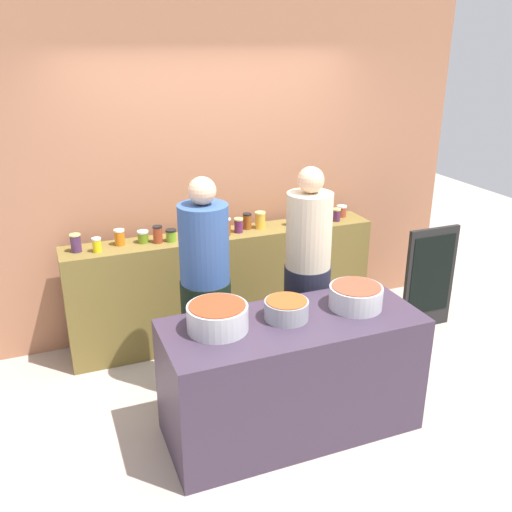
# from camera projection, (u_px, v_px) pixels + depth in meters

# --- Properties ---
(ground) EXTENTS (12.00, 12.00, 0.00)m
(ground) POSITION_uv_depth(u_px,v_px,m) (273.00, 403.00, 4.18)
(ground) COLOR #AC9C8E
(storefront_wall) EXTENTS (4.80, 0.12, 3.00)m
(storefront_wall) POSITION_uv_depth(u_px,v_px,m) (210.00, 165.00, 4.89)
(storefront_wall) COLOR #A3694C
(storefront_wall) RESTS_ON ground
(display_shelf) EXTENTS (2.70, 0.36, 0.98)m
(display_shelf) POSITION_uv_depth(u_px,v_px,m) (225.00, 286.00, 4.96)
(display_shelf) COLOR brown
(display_shelf) RESTS_ON ground
(prep_table) EXTENTS (1.70, 0.70, 0.84)m
(prep_table) POSITION_uv_depth(u_px,v_px,m) (292.00, 376.00, 3.77)
(prep_table) COLOR #372B3D
(prep_table) RESTS_ON ground
(preserve_jar_0) EXTENTS (0.09, 0.09, 0.14)m
(preserve_jar_0) POSITION_uv_depth(u_px,v_px,m) (76.00, 243.00, 4.35)
(preserve_jar_0) COLOR #4A2950
(preserve_jar_0) RESTS_ON display_shelf
(preserve_jar_1) EXTENTS (0.07, 0.07, 0.11)m
(preserve_jar_1) POSITION_uv_depth(u_px,v_px,m) (97.00, 245.00, 4.35)
(preserve_jar_1) COLOR yellow
(preserve_jar_1) RESTS_ON display_shelf
(preserve_jar_2) EXTENTS (0.08, 0.08, 0.13)m
(preserve_jar_2) POSITION_uv_depth(u_px,v_px,m) (120.00, 237.00, 4.49)
(preserve_jar_2) COLOR orange
(preserve_jar_2) RESTS_ON display_shelf
(preserve_jar_3) EXTENTS (0.09, 0.09, 0.10)m
(preserve_jar_3) POSITION_uv_depth(u_px,v_px,m) (143.00, 237.00, 4.55)
(preserve_jar_3) COLOR #5F7F19
(preserve_jar_3) RESTS_ON display_shelf
(preserve_jar_4) EXTENTS (0.08, 0.08, 0.14)m
(preserve_jar_4) POSITION_uv_depth(u_px,v_px,m) (158.00, 234.00, 4.54)
(preserve_jar_4) COLOR #95371E
(preserve_jar_4) RESTS_ON display_shelf
(preserve_jar_5) EXTENTS (0.09, 0.09, 0.10)m
(preserve_jar_5) POSITION_uv_depth(u_px,v_px,m) (171.00, 235.00, 4.57)
(preserve_jar_5) COLOR olive
(preserve_jar_5) RESTS_ON display_shelf
(preserve_jar_6) EXTENTS (0.07, 0.07, 0.15)m
(preserve_jar_6) POSITION_uv_depth(u_px,v_px,m) (204.00, 228.00, 4.68)
(preserve_jar_6) COLOR olive
(preserve_jar_6) RESTS_ON display_shelf
(preserve_jar_7) EXTENTS (0.08, 0.08, 0.14)m
(preserve_jar_7) POSITION_uv_depth(u_px,v_px,m) (226.00, 227.00, 4.71)
(preserve_jar_7) COLOR #8E4215
(preserve_jar_7) RESTS_ON display_shelf
(preserve_jar_8) EXTENTS (0.08, 0.08, 0.12)m
(preserve_jar_8) POSITION_uv_depth(u_px,v_px,m) (239.00, 225.00, 4.78)
(preserve_jar_8) COLOR #5A2153
(preserve_jar_8) RESTS_ON display_shelf
(preserve_jar_9) EXTENTS (0.08, 0.08, 0.14)m
(preserve_jar_9) POSITION_uv_depth(u_px,v_px,m) (247.00, 221.00, 4.86)
(preserve_jar_9) COLOR brown
(preserve_jar_9) RESTS_ON display_shelf
(preserve_jar_10) EXTENTS (0.09, 0.09, 0.15)m
(preserve_jar_10) POSITION_uv_depth(u_px,v_px,m) (260.00, 220.00, 4.88)
(preserve_jar_10) COLOR gold
(preserve_jar_10) RESTS_ON display_shelf
(preserve_jar_11) EXTENTS (0.07, 0.07, 0.10)m
(preserve_jar_11) POSITION_uv_depth(u_px,v_px,m) (291.00, 220.00, 4.96)
(preserve_jar_11) COLOR olive
(preserve_jar_11) RESTS_ON display_shelf
(preserve_jar_12) EXTENTS (0.08, 0.08, 0.13)m
(preserve_jar_12) POSITION_uv_depth(u_px,v_px,m) (305.00, 216.00, 5.01)
(preserve_jar_12) COLOR gold
(preserve_jar_12) RESTS_ON display_shelf
(preserve_jar_13) EXTENTS (0.07, 0.07, 0.10)m
(preserve_jar_13) POSITION_uv_depth(u_px,v_px,m) (316.00, 216.00, 5.08)
(preserve_jar_13) COLOR brown
(preserve_jar_13) RESTS_ON display_shelf
(preserve_jar_14) EXTENTS (0.07, 0.07, 0.12)m
(preserve_jar_14) POSITION_uv_depth(u_px,v_px,m) (337.00, 215.00, 5.08)
(preserve_jar_14) COLOR #4F2347
(preserve_jar_14) RESTS_ON display_shelf
(preserve_jar_15) EXTENTS (0.09, 0.09, 0.10)m
(preserve_jar_15) POSITION_uv_depth(u_px,v_px,m) (342.00, 211.00, 5.21)
(preserve_jar_15) COLOR #993E26
(preserve_jar_15) RESTS_ON display_shelf
(cooking_pot_left) EXTENTS (0.38, 0.38, 0.17)m
(cooking_pot_left) POSITION_uv_depth(u_px,v_px,m) (218.00, 318.00, 3.47)
(cooking_pot_left) COLOR #B7B7BC
(cooking_pot_left) RESTS_ON prep_table
(cooking_pot_center) EXTENTS (0.29, 0.29, 0.13)m
(cooking_pot_center) POSITION_uv_depth(u_px,v_px,m) (286.00, 309.00, 3.62)
(cooking_pot_center) COLOR gray
(cooking_pot_center) RESTS_ON prep_table
(cooking_pot_right) EXTENTS (0.36, 0.36, 0.16)m
(cooking_pot_right) POSITION_uv_depth(u_px,v_px,m) (356.00, 297.00, 3.77)
(cooking_pot_right) COLOR #B7B7BC
(cooking_pot_right) RESTS_ON prep_table
(cook_with_tongs) EXTENTS (0.37, 0.37, 1.68)m
(cook_with_tongs) POSITION_uv_depth(u_px,v_px,m) (206.00, 302.00, 4.05)
(cook_with_tongs) COLOR black
(cook_with_tongs) RESTS_ON ground
(cook_in_cap) EXTENTS (0.35, 0.35, 1.69)m
(cook_in_cap) POSITION_uv_depth(u_px,v_px,m) (307.00, 286.00, 4.30)
(cook_in_cap) COLOR #1E1E2F
(cook_in_cap) RESTS_ON ground
(chalkboard_sign) EXTENTS (0.52, 0.05, 0.98)m
(chalkboard_sign) POSITION_uv_depth(u_px,v_px,m) (430.00, 278.00, 5.11)
(chalkboard_sign) COLOR black
(chalkboard_sign) RESTS_ON ground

